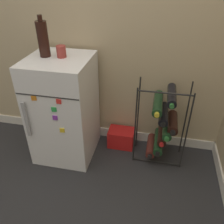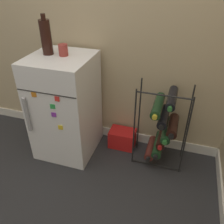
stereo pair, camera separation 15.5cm
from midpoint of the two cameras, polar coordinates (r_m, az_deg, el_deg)
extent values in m
plane|color=#28282B|center=(1.92, -2.41, -17.74)|extent=(14.00, 14.00, 0.00)
cube|color=silver|center=(2.32, 1.27, -5.49)|extent=(6.66, 0.01, 0.09)
cube|color=white|center=(2.02, -13.69, 0.61)|extent=(0.48, 0.48, 0.88)
cube|color=#2D2D2D|center=(1.71, -18.01, 3.48)|extent=(0.47, 0.00, 0.01)
cube|color=#9E9EA3|center=(1.89, -22.14, -1.75)|extent=(0.02, 0.02, 0.30)
cube|color=red|center=(1.68, -15.31, 2.38)|extent=(0.04, 0.01, 0.04)
cube|color=purple|center=(1.77, -16.00, -1.43)|extent=(0.04, 0.01, 0.04)
cube|color=yellow|center=(1.82, -14.33, -4.38)|extent=(0.04, 0.01, 0.04)
cube|color=orange|center=(1.77, -20.71, 3.07)|extent=(0.04, 0.01, 0.04)
cube|color=green|center=(1.74, -16.30, 0.52)|extent=(0.04, 0.01, 0.04)
cylinder|color=black|center=(1.89, 3.26, -3.81)|extent=(0.01, 0.01, 0.71)
cylinder|color=black|center=(1.89, 15.27, -5.16)|extent=(0.01, 0.01, 0.71)
cylinder|color=black|center=(2.05, 4.12, -0.67)|extent=(0.01, 0.01, 0.71)
cylinder|color=black|center=(2.05, 15.18, -1.91)|extent=(0.01, 0.01, 0.71)
cylinder|color=black|center=(2.10, 8.45, -11.78)|extent=(0.40, 0.01, 0.01)
cylinder|color=black|center=(1.70, 10.23, 4.45)|extent=(0.40, 0.01, 0.01)
cylinder|color=#56231E|center=(2.11, 7.28, -8.08)|extent=(0.07, 0.26, 0.07)
cylinder|color=black|center=(2.01, 6.86, -10.67)|extent=(0.04, 0.02, 0.04)
cylinder|color=#19381E|center=(2.07, 9.00, -7.04)|extent=(0.08, 0.30, 0.08)
cylinder|color=black|center=(1.95, 8.63, -10.05)|extent=(0.04, 0.02, 0.04)
cylinder|color=black|center=(2.02, 9.82, -5.20)|extent=(0.07, 0.27, 0.07)
cylinder|color=red|center=(1.90, 9.53, -7.83)|extent=(0.03, 0.02, 0.03)
cylinder|color=#19381E|center=(1.97, 10.93, -3.57)|extent=(0.07, 0.30, 0.07)
cylinder|color=#2D7033|center=(1.84, 10.68, -6.49)|extent=(0.04, 0.02, 0.04)
cylinder|color=black|center=(1.95, 12.20, -2.52)|extent=(0.08, 0.26, 0.08)
cylinder|color=black|center=(1.83, 12.07, -4.99)|extent=(0.04, 0.02, 0.04)
cylinder|color=black|center=(1.91, 10.05, -0.52)|extent=(0.07, 0.27, 0.07)
cylinder|color=black|center=(1.78, 9.76, -3.04)|extent=(0.04, 0.02, 0.04)
cylinder|color=#19381E|center=(1.86, 8.66, 2.01)|extent=(0.08, 0.31, 0.08)
cylinder|color=gold|center=(1.72, 8.21, -0.76)|extent=(0.04, 0.02, 0.04)
cylinder|color=black|center=(1.82, 11.85, 3.90)|extent=(0.07, 0.30, 0.07)
cylinder|color=#2D7033|center=(1.68, 11.66, 1.35)|extent=(0.03, 0.02, 0.03)
cube|color=red|center=(2.22, 0.21, -6.24)|extent=(0.23, 0.16, 0.17)
cylinder|color=maroon|center=(1.83, -14.57, 13.86)|extent=(0.07, 0.07, 0.08)
cylinder|color=black|center=(1.86, -18.67, 16.22)|extent=(0.08, 0.08, 0.25)
cylinder|color=black|center=(1.83, -19.51, 20.56)|extent=(0.03, 0.03, 0.04)
camera|label=1|loc=(0.08, -92.31, -1.48)|focal=38.00mm
camera|label=2|loc=(0.08, 87.69, 1.48)|focal=38.00mm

